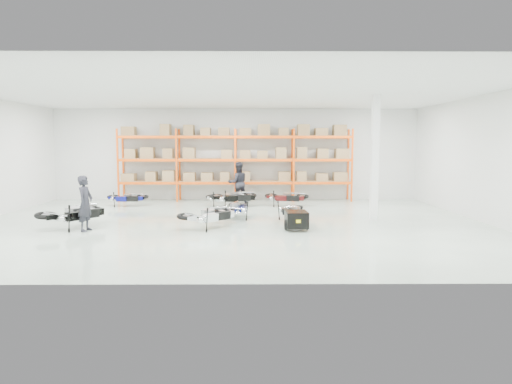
{
  "coord_description": "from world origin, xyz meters",
  "views": [
    {
      "loc": [
        0.83,
        -15.79,
        2.76
      ],
      "look_at": [
        0.95,
        0.03,
        1.1
      ],
      "focal_mm": 32.0,
      "sensor_mm": 36.0,
      "label": 1
    }
  ],
  "objects_px": {
    "person_back": "(238,183)",
    "moto_back_a": "(127,195)",
    "moto_silver_left": "(209,212)",
    "moto_black_far_left": "(74,210)",
    "moto_back_c": "(234,194)",
    "moto_back_b": "(226,196)",
    "moto_blue_centre": "(237,205)",
    "moto_touring_right": "(292,208)",
    "person_left": "(85,203)",
    "trailer": "(296,219)",
    "moto_back_d": "(286,195)"
  },
  "relations": [
    {
      "from": "moto_blue_centre",
      "to": "moto_touring_right",
      "type": "bearing_deg",
      "value": 167.88
    },
    {
      "from": "moto_back_a",
      "to": "moto_back_b",
      "type": "bearing_deg",
      "value": -92.5
    },
    {
      "from": "moto_touring_right",
      "to": "moto_silver_left",
      "type": "bearing_deg",
      "value": -156.8
    },
    {
      "from": "moto_back_a",
      "to": "moto_silver_left",
      "type": "bearing_deg",
      "value": -143.01
    },
    {
      "from": "moto_black_far_left",
      "to": "moto_back_d",
      "type": "distance_m",
      "value": 9.09
    },
    {
      "from": "moto_blue_centre",
      "to": "trailer",
      "type": "relative_size",
      "value": 1.11
    },
    {
      "from": "moto_silver_left",
      "to": "moto_back_c",
      "type": "xyz_separation_m",
      "value": [
        0.62,
        5.18,
        0.01
      ]
    },
    {
      "from": "moto_back_a",
      "to": "moto_back_b",
      "type": "distance_m",
      "value": 4.43
    },
    {
      "from": "moto_silver_left",
      "to": "moto_back_d",
      "type": "height_order",
      "value": "moto_silver_left"
    },
    {
      "from": "moto_silver_left",
      "to": "moto_touring_right",
      "type": "distance_m",
      "value": 3.1
    },
    {
      "from": "moto_back_c",
      "to": "person_back",
      "type": "xyz_separation_m",
      "value": [
        0.13,
        1.05,
        0.41
      ]
    },
    {
      "from": "moto_back_b",
      "to": "moto_blue_centre",
      "type": "bearing_deg",
      "value": -161.15
    },
    {
      "from": "moto_silver_left",
      "to": "moto_back_a",
      "type": "xyz_separation_m",
      "value": [
        -4.2,
        5.47,
        -0.07
      ]
    },
    {
      "from": "trailer",
      "to": "moto_back_a",
      "type": "distance_m",
      "value": 9.13
    },
    {
      "from": "trailer",
      "to": "person_back",
      "type": "bearing_deg",
      "value": 105.02
    },
    {
      "from": "moto_touring_right",
      "to": "moto_back_b",
      "type": "height_order",
      "value": "moto_touring_right"
    },
    {
      "from": "moto_back_a",
      "to": "moto_back_b",
      "type": "height_order",
      "value": "moto_back_b"
    },
    {
      "from": "moto_touring_right",
      "to": "person_left",
      "type": "distance_m",
      "value": 6.94
    },
    {
      "from": "moto_back_b",
      "to": "person_back",
      "type": "bearing_deg",
      "value": -21.59
    },
    {
      "from": "trailer",
      "to": "moto_back_d",
      "type": "xyz_separation_m",
      "value": [
        0.09,
        5.74,
        0.17
      ]
    },
    {
      "from": "moto_back_b",
      "to": "person_left",
      "type": "xyz_separation_m",
      "value": [
        -4.12,
        -5.72,
        0.4
      ]
    },
    {
      "from": "moto_back_a",
      "to": "person_left",
      "type": "height_order",
      "value": "person_left"
    },
    {
      "from": "moto_blue_centre",
      "to": "moto_black_far_left",
      "type": "distance_m",
      "value": 5.66
    },
    {
      "from": "moto_back_b",
      "to": "trailer",
      "type": "bearing_deg",
      "value": -147.19
    },
    {
      "from": "moto_back_b",
      "to": "person_left",
      "type": "relative_size",
      "value": 0.91
    },
    {
      "from": "person_back",
      "to": "moto_black_far_left",
      "type": "bearing_deg",
      "value": 34.03
    },
    {
      "from": "moto_back_a",
      "to": "person_back",
      "type": "xyz_separation_m",
      "value": [
        4.95,
        0.77,
        0.49
      ]
    },
    {
      "from": "moto_back_b",
      "to": "moto_touring_right",
      "type": "bearing_deg",
      "value": -139.22
    },
    {
      "from": "person_back",
      "to": "moto_back_c",
      "type": "bearing_deg",
      "value": 67.34
    },
    {
      "from": "person_back",
      "to": "moto_back_a",
      "type": "bearing_deg",
      "value": -6.8
    },
    {
      "from": "moto_touring_right",
      "to": "moto_black_far_left",
      "type": "bearing_deg",
      "value": -171.66
    },
    {
      "from": "person_left",
      "to": "moto_touring_right",
      "type": "bearing_deg",
      "value": -70.11
    },
    {
      "from": "moto_black_far_left",
      "to": "person_left",
      "type": "height_order",
      "value": "person_left"
    },
    {
      "from": "moto_back_c",
      "to": "moto_touring_right",
      "type": "bearing_deg",
      "value": -165.6
    },
    {
      "from": "moto_blue_centre",
      "to": "person_back",
      "type": "height_order",
      "value": "person_back"
    },
    {
      "from": "moto_silver_left",
      "to": "trailer",
      "type": "height_order",
      "value": "moto_silver_left"
    },
    {
      "from": "moto_back_b",
      "to": "person_left",
      "type": "height_order",
      "value": "person_left"
    },
    {
      "from": "moto_silver_left",
      "to": "moto_black_far_left",
      "type": "relative_size",
      "value": 0.9
    },
    {
      "from": "trailer",
      "to": "moto_back_b",
      "type": "bearing_deg",
      "value": 112.16
    },
    {
      "from": "moto_touring_right",
      "to": "person_left",
      "type": "bearing_deg",
      "value": -166.83
    },
    {
      "from": "moto_silver_left",
      "to": "moto_back_a",
      "type": "bearing_deg",
      "value": -7.76
    },
    {
      "from": "moto_blue_centre",
      "to": "person_back",
      "type": "xyz_separation_m",
      "value": [
        -0.11,
        4.21,
        0.48
      ]
    },
    {
      "from": "moto_blue_centre",
      "to": "trailer",
      "type": "height_order",
      "value": "moto_blue_centre"
    },
    {
      "from": "moto_silver_left",
      "to": "moto_black_far_left",
      "type": "xyz_separation_m",
      "value": [
        -4.46,
        0.1,
        0.06
      ]
    },
    {
      "from": "person_left",
      "to": "moto_black_far_left",
      "type": "bearing_deg",
      "value": 54.91
    },
    {
      "from": "moto_back_c",
      "to": "person_left",
      "type": "xyz_separation_m",
      "value": [
        -4.52,
        -5.58,
        0.33
      ]
    },
    {
      "from": "moto_black_far_left",
      "to": "moto_back_a",
      "type": "distance_m",
      "value": 5.37
    },
    {
      "from": "moto_back_a",
      "to": "moto_black_far_left",
      "type": "bearing_deg",
      "value": 176.65
    },
    {
      "from": "moto_silver_left",
      "to": "person_back",
      "type": "bearing_deg",
      "value": -52.19
    },
    {
      "from": "moto_blue_centre",
      "to": "moto_black_far_left",
      "type": "xyz_separation_m",
      "value": [
        -5.32,
        -1.92,
        0.12
      ]
    }
  ]
}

